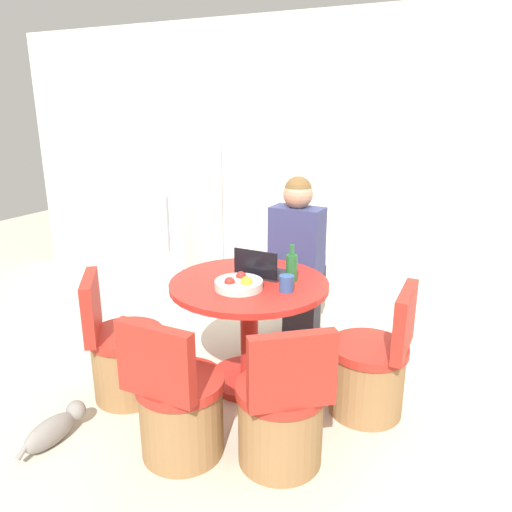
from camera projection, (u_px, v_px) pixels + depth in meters
name	position (u px, v px, depth m)	size (l,w,h in m)	color
ground_plane	(234.00, 404.00, 3.27)	(12.00, 12.00, 0.00)	beige
wall_back	(328.00, 174.00, 4.29)	(7.00, 0.06, 2.60)	silver
refrigerator	(171.00, 222.00, 4.74)	(0.74, 0.68, 1.60)	white
dining_table	(249.00, 313.00, 3.38)	(1.06, 1.06, 0.75)	#B2261E
chair_near_left_corner	(124.00, 357.00, 3.29)	(0.56, 0.56, 0.86)	olive
chair_right_side	(371.00, 372.00, 3.11)	(0.49, 0.49, 0.86)	olive
chair_near_camera	(179.00, 410.00, 2.73)	(0.49, 0.49, 0.86)	olive
chair_near_right_corner	(281.00, 417.00, 2.67)	(0.56, 0.56, 0.86)	olive
person_seated	(299.00, 252.00, 3.92)	(0.40, 0.37, 1.36)	#2D2D38
laptop	(261.00, 270.00, 3.41)	(0.32, 0.24, 0.20)	#232328
fruit_bowl	(239.00, 284.00, 3.17)	(0.31, 0.31, 0.10)	beige
coffee_cup	(287.00, 283.00, 3.13)	(0.09, 0.09, 0.10)	#2D4C84
bottle	(292.00, 267.00, 3.30)	(0.08, 0.08, 0.25)	#23602D
cat	(55.00, 428.00, 2.89)	(0.13, 0.48, 0.17)	gray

